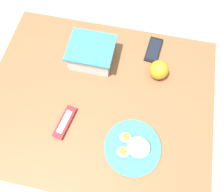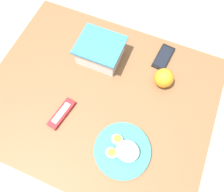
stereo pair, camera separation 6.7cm
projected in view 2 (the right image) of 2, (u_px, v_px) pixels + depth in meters
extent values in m
plane|color=#B2A899|center=(104.00, 135.00, 1.67)|extent=(10.00, 10.00, 0.00)
cube|color=brown|center=(99.00, 98.00, 0.98)|extent=(1.00, 0.81, 0.03)
cylinder|color=brown|center=(10.00, 146.00, 1.27)|extent=(0.06, 0.06, 0.73)
cylinder|color=brown|center=(65.00, 54.00, 1.52)|extent=(0.06, 0.06, 0.73)
cylinder|color=brown|center=(187.00, 99.00, 1.39)|extent=(0.06, 0.06, 0.73)
cube|color=white|center=(100.00, 51.00, 1.00)|extent=(0.19, 0.16, 0.09)
cube|color=beige|center=(101.00, 54.00, 1.02)|extent=(0.17, 0.15, 0.05)
cube|color=#338CC6|center=(100.00, 45.00, 0.96)|extent=(0.20, 0.17, 0.01)
ellipsoid|color=gray|center=(89.00, 51.00, 1.01)|extent=(0.05, 0.05, 0.03)
ellipsoid|color=gray|center=(100.00, 53.00, 1.00)|extent=(0.06, 0.04, 0.03)
ellipsoid|color=gray|center=(110.00, 57.00, 0.99)|extent=(0.06, 0.06, 0.02)
sphere|color=orange|center=(164.00, 78.00, 0.95)|extent=(0.09, 0.09, 0.09)
cylinder|color=#4C662D|center=(166.00, 74.00, 0.91)|extent=(0.01, 0.01, 0.00)
cylinder|color=teal|center=(122.00, 150.00, 0.86)|extent=(0.23, 0.23, 0.02)
ellipsoid|color=white|center=(128.00, 151.00, 0.83)|extent=(0.09, 0.08, 0.04)
ellipsoid|color=white|center=(112.00, 153.00, 0.84)|extent=(0.05, 0.04, 0.03)
cylinder|color=#F4A823|center=(112.00, 152.00, 0.82)|extent=(0.03, 0.03, 0.01)
ellipsoid|color=white|center=(117.00, 139.00, 0.86)|extent=(0.05, 0.04, 0.03)
cylinder|color=#F4A823|center=(117.00, 138.00, 0.84)|extent=(0.03, 0.03, 0.01)
cube|color=red|center=(62.00, 113.00, 0.92)|extent=(0.07, 0.15, 0.02)
cube|color=white|center=(61.00, 113.00, 0.91)|extent=(0.04, 0.10, 0.00)
cube|color=black|center=(163.00, 57.00, 1.03)|extent=(0.08, 0.15, 0.01)
cube|color=black|center=(164.00, 57.00, 1.03)|extent=(0.07, 0.13, 0.00)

